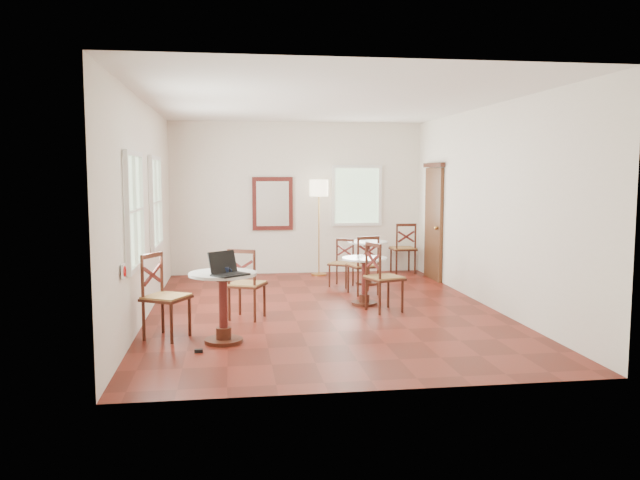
# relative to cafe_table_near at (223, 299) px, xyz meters

# --- Properties ---
(ground) EXTENTS (7.00, 7.00, 0.00)m
(ground) POSITION_rel_cafe_table_near_xyz_m (1.42, 1.62, -0.52)
(ground) COLOR #601910
(ground) RESTS_ON ground
(room_shell) EXTENTS (5.02, 7.02, 3.01)m
(room_shell) POSITION_rel_cafe_table_near_xyz_m (1.36, 1.89, 1.37)
(room_shell) COLOR white
(room_shell) RESTS_ON ground
(cafe_table_near) EXTENTS (0.79, 0.79, 0.84)m
(cafe_table_near) POSITION_rel_cafe_table_near_xyz_m (0.00, 0.00, 0.00)
(cafe_table_near) COLOR #3F1B0F
(cafe_table_near) RESTS_ON ground
(cafe_table_mid) EXTENTS (0.69, 0.69, 0.72)m
(cafe_table_mid) POSITION_rel_cafe_table_near_xyz_m (2.11, 1.90, -0.07)
(cafe_table_mid) COLOR #3F1B0F
(cafe_table_mid) RESTS_ON ground
(cafe_table_back) EXTENTS (0.73, 0.73, 0.78)m
(cafe_table_back) POSITION_rel_cafe_table_near_xyz_m (2.53, 3.66, -0.04)
(cafe_table_back) COLOR #3F1B0F
(cafe_table_back) RESTS_ON ground
(chair_near_a) EXTENTS (0.60, 0.60, 0.98)m
(chair_near_a) POSITION_rel_cafe_table_near_xyz_m (0.30, 1.19, -0.03)
(chair_near_a) COLOR #3F1B0F
(chair_near_a) RESTS_ON ground
(chair_near_b) EXTENTS (0.65, 0.65, 1.03)m
(chair_near_b) POSITION_rel_cafe_table_near_xyz_m (-0.71, 0.31, -0.01)
(chair_near_b) COLOR #3F1B0F
(chair_near_b) RESTS_ON ground
(chair_mid_a) EXTENTS (0.55, 0.55, 0.98)m
(chair_mid_a) POSITION_rel_cafe_table_near_xyz_m (2.27, 2.72, -0.03)
(chair_mid_a) COLOR #3F1B0F
(chair_mid_a) RESTS_ON ground
(chair_mid_b) EXTENTS (0.59, 0.59, 1.01)m
(chair_mid_b) POSITION_rel_cafe_table_near_xyz_m (2.27, 1.39, -0.02)
(chair_mid_b) COLOR #3F1B0F
(chair_mid_b) RESTS_ON ground
(chair_back_a) EXTENTS (0.48, 0.48, 1.01)m
(chair_back_a) POSITION_rel_cafe_table_near_xyz_m (3.52, 4.77, -0.02)
(chair_back_a) COLOR #3F1B0F
(chair_back_a) RESTS_ON ground
(chair_back_b) EXTENTS (0.53, 0.53, 0.84)m
(chair_back_b) POSITION_rel_cafe_table_near_xyz_m (2.04, 3.49, -0.10)
(chair_back_b) COLOR #3F1B0F
(chair_back_b) RESTS_ON ground
(floor_lamp) EXTENTS (0.36, 0.36, 1.88)m
(floor_lamp) POSITION_rel_cafe_table_near_xyz_m (1.81, 4.77, 1.07)
(floor_lamp) COLOR #BF8C3F
(floor_lamp) RESTS_ON ground
(laptop) EXTENTS (0.48, 0.48, 0.27)m
(laptop) POSITION_rel_cafe_table_near_xyz_m (0.05, -0.20, 0.39)
(laptop) COLOR black
(laptop) RESTS_ON cafe_table_near
(mouse) EXTENTS (0.09, 0.07, 0.03)m
(mouse) POSITION_rel_cafe_table_near_xyz_m (-0.06, 0.01, 0.34)
(mouse) COLOR black
(mouse) RESTS_ON cafe_table_near
(navy_mug) EXTENTS (0.10, 0.07, 0.08)m
(navy_mug) POSITION_rel_cafe_table_near_xyz_m (0.04, -0.12, 0.36)
(navy_mug) COLOR black
(navy_mug) RESTS_ON cafe_table_near
(water_glass) EXTENTS (0.07, 0.07, 0.11)m
(water_glass) POSITION_rel_cafe_table_near_xyz_m (0.02, -0.09, 0.37)
(water_glass) COLOR white
(water_glass) RESTS_ON cafe_table_near
(power_adapter) EXTENTS (0.09, 0.06, 0.04)m
(power_adapter) POSITION_rel_cafe_table_near_xyz_m (-0.27, -0.39, -0.50)
(power_adapter) COLOR black
(power_adapter) RESTS_ON ground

